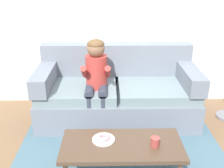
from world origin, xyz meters
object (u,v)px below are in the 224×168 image
(person_child, at_px, (96,76))
(toy_controller, at_px, (174,151))
(couch, at_px, (117,94))
(coffee_table, at_px, (122,147))
(donut, at_px, (103,137))
(mug, at_px, (155,142))

(person_child, height_order, toy_controller, person_child)
(couch, bearing_deg, coffee_table, -89.79)
(couch, relative_size, donut, 16.67)
(couch, relative_size, mug, 22.23)
(person_child, distance_m, toy_controller, 1.23)
(toy_controller, bearing_deg, donut, 168.74)
(donut, distance_m, toy_controller, 0.91)
(donut, distance_m, mug, 0.47)
(couch, xyz_separation_m, person_child, (-0.26, -0.21, 0.33))
(person_child, distance_m, donut, 0.93)
(person_child, bearing_deg, toy_controller, -34.93)
(coffee_table, relative_size, mug, 12.23)
(person_child, xyz_separation_m, donut, (0.09, -0.89, -0.25))
(couch, xyz_separation_m, coffee_table, (0.00, -1.15, 0.00))
(couch, relative_size, coffee_table, 1.82)
(coffee_table, xyz_separation_m, mug, (0.29, -0.04, 0.09))
(coffee_table, relative_size, donut, 9.17)
(person_child, height_order, mug, person_child)
(coffee_table, bearing_deg, person_child, 105.40)
(toy_controller, bearing_deg, couch, 94.45)
(coffee_table, relative_size, person_child, 1.00)
(couch, distance_m, donut, 1.11)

